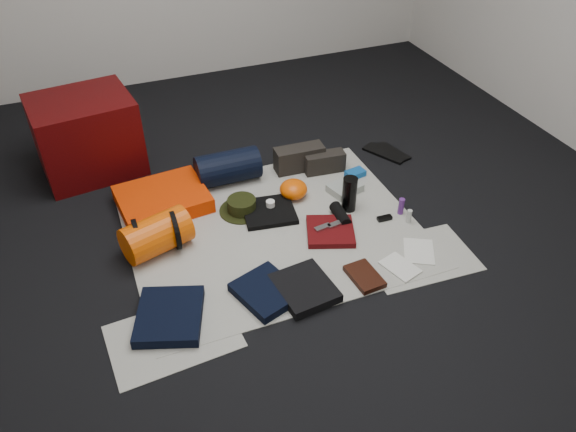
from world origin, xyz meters
name	(u,v)px	position (x,y,z in m)	size (l,w,h in m)	color
floor	(274,232)	(0.00, 0.00, -0.01)	(4.50, 4.50, 0.02)	black
newspaper_mat	(274,230)	(0.00, 0.00, 0.00)	(1.60, 1.30, 0.01)	beige
newspaper_sheet_front_left	(173,336)	(-0.70, -0.55, 0.00)	(0.58, 0.40, 0.00)	beige
newspaper_sheet_front_right	(419,257)	(0.65, -0.50, 0.00)	(0.58, 0.40, 0.00)	beige
red_cabinet	(87,135)	(-0.87, 1.04, 0.25)	(0.60, 0.50, 0.50)	#460506
sleeping_pad	(163,199)	(-0.53, 0.46, 0.05)	(0.51, 0.42, 0.09)	#E53402
stuff_sack	(157,235)	(-0.64, 0.07, 0.11)	(0.21, 0.21, 0.36)	#E24E03
sack_strap_left	(138,239)	(-0.74, 0.07, 0.11)	(0.22, 0.22, 0.03)	black
sack_strap_right	(175,230)	(-0.54, 0.07, 0.11)	(0.22, 0.22, 0.03)	black
navy_duffel	(228,167)	(-0.09, 0.57, 0.11)	(0.21, 0.21, 0.40)	black
boonie_brim	(242,210)	(-0.11, 0.24, 0.01)	(0.27, 0.27, 0.01)	black
boonie_crown	(242,205)	(-0.11, 0.24, 0.05)	(0.17, 0.17, 0.07)	black
hiking_boot_left	(299,158)	(0.38, 0.53, 0.09)	(0.32, 0.12, 0.16)	black
hiking_boot_right	(324,162)	(0.52, 0.45, 0.07)	(0.26, 0.10, 0.13)	black
flip_flop_left	(385,153)	(1.00, 0.49, 0.01)	(0.11, 0.31, 0.02)	black
flip_flop_right	(392,152)	(1.05, 0.49, 0.01)	(0.10, 0.27, 0.01)	black
trousers_navy_a	(170,316)	(-0.69, -0.45, 0.03)	(0.30, 0.34, 0.05)	black
trousers_navy_b	(267,291)	(-0.21, -0.46, 0.03)	(0.26, 0.30, 0.05)	black
trousers_charcoal	(304,288)	(-0.03, -0.51, 0.03)	(0.27, 0.30, 0.05)	black
black_tshirt	(269,212)	(0.03, 0.15, 0.02)	(0.30, 0.28, 0.03)	black
red_shirt	(330,231)	(0.29, -0.15, 0.02)	(0.26, 0.26, 0.03)	#4D080A
orange_stuff_sack	(293,189)	(0.22, 0.26, 0.06)	(0.17, 0.17, 0.11)	#E24E03
first_aid_pouch	(345,188)	(0.54, 0.19, 0.03)	(0.19, 0.15, 0.05)	gray
water_bottle	(349,194)	(0.48, 0.02, 0.11)	(0.09, 0.09, 0.22)	black
speaker	(340,215)	(0.39, -0.05, 0.04)	(0.07, 0.07, 0.18)	black
compact_camera	(343,186)	(0.55, 0.22, 0.02)	(0.09, 0.06, 0.04)	#A1A1A5
cyan_case	(355,173)	(0.68, 0.32, 0.03)	(0.12, 0.08, 0.04)	#0F509A
toiletry_purple	(401,206)	(0.75, -0.13, 0.06)	(0.03, 0.03, 0.10)	#532474
toiletry_clear	(409,216)	(0.75, -0.22, 0.05)	(0.03, 0.03, 0.08)	#ABB0AB
paperback_book	(364,276)	(0.30, -0.54, 0.02)	(0.14, 0.21, 0.03)	black
map_booklet	(400,267)	(0.51, -0.54, 0.01)	(0.13, 0.19, 0.01)	silver
map_printout	(419,251)	(0.67, -0.46, 0.01)	(0.16, 0.20, 0.01)	silver
sunglasses	(385,218)	(0.63, -0.15, 0.02)	(0.09, 0.03, 0.02)	black
key_cluster	(182,341)	(-0.67, -0.60, 0.01)	(0.06, 0.06, 0.01)	#A1A1A5
tape_roll	(270,204)	(0.05, 0.18, 0.05)	(0.05, 0.05, 0.04)	white
energy_bar_a	(323,227)	(0.25, -0.13, 0.05)	(0.10, 0.04, 0.01)	#A1A1A5
energy_bar_b	(335,224)	(0.33, -0.13, 0.05)	(0.10, 0.04, 0.01)	#A1A1A5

